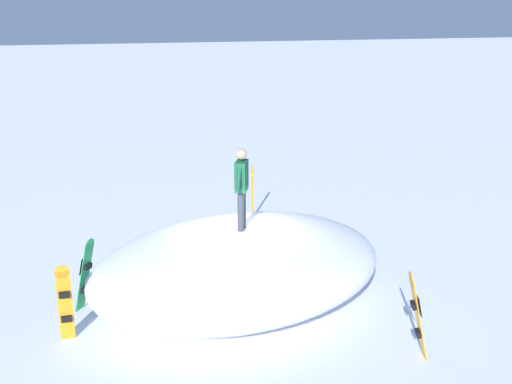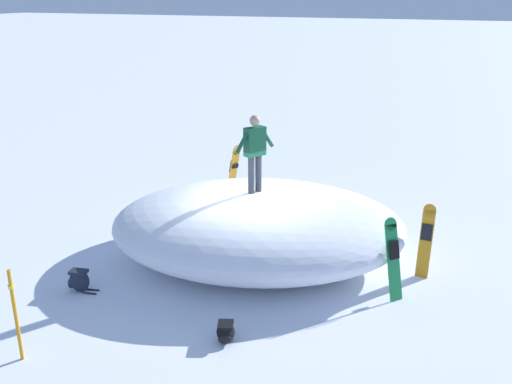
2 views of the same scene
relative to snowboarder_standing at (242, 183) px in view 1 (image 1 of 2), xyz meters
name	(u,v)px [view 1 (image 1 of 2)]	position (x,y,z in m)	size (l,w,h in m)	color
ground	(237,292)	(0.01, -0.35, -2.56)	(240.00, 240.00, 0.00)	white
snow_mound	(239,265)	(0.07, 0.00, -1.77)	(4.95, 6.51, 1.58)	white
snowboarder_standing	(242,183)	(0.00, 0.00, 0.00)	(0.57, 0.94, 1.70)	#333842
snowboard_primary_upright	(417,314)	(-2.05, 3.33, -1.70)	(0.46, 0.41, 1.65)	orange
snowboard_secondary_upright	(65,302)	(3.64, 0.59, -1.74)	(0.28, 0.28, 1.58)	orange
snowboard_tertiary_upright	(85,274)	(3.15, -0.57, -1.73)	(0.50, 0.49, 1.61)	#1E8C47
backpack_near	(171,245)	(0.80, -3.24, -2.38)	(0.42, 0.57, 0.34)	black
backpack_far	(301,232)	(-2.67, -2.80, -2.31)	(0.64, 0.34, 0.48)	#1E2333
trail_marker_pole	(252,191)	(-2.07, -4.99, -1.69)	(0.10, 0.10, 1.64)	orange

